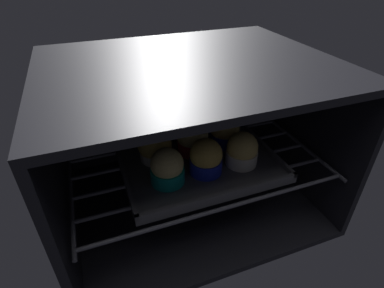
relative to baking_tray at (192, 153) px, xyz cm
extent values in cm
cube|color=black|center=(0.00, 1.30, -15.43)|extent=(59.00, 47.00, 1.50)
cube|color=black|center=(0.00, 1.30, 20.07)|extent=(59.00, 47.00, 1.50)
cube|color=black|center=(0.00, 24.05, 2.32)|extent=(59.00, 1.50, 34.00)
cube|color=black|center=(-28.75, 1.30, 2.32)|extent=(1.50, 47.00, 34.00)
cube|color=black|center=(28.75, 1.30, 2.32)|extent=(1.50, 47.00, 34.00)
cylinder|color=#51515B|center=(0.00, -17.70, -1.08)|extent=(54.00, 0.80, 0.80)
cylinder|color=#51515B|center=(0.00, -11.37, -1.08)|extent=(54.00, 0.80, 0.80)
cylinder|color=#51515B|center=(0.00, -5.03, -1.08)|extent=(54.00, 0.80, 0.80)
cylinder|color=#51515B|center=(0.00, 1.30, -1.08)|extent=(54.00, 0.80, 0.80)
cylinder|color=#51515B|center=(0.00, 7.63, -1.08)|extent=(54.00, 0.80, 0.80)
cylinder|color=#51515B|center=(0.00, 13.97, -1.08)|extent=(54.00, 0.80, 0.80)
cylinder|color=#51515B|center=(0.00, 20.30, -1.08)|extent=(54.00, 0.80, 0.80)
cylinder|color=#51515B|center=(-27.00, 1.30, -1.08)|extent=(0.80, 42.00, 0.80)
cylinder|color=#51515B|center=(27.00, 1.30, -1.08)|extent=(0.80, 42.00, 0.80)
cube|color=#4C4C51|center=(0.00, 0.00, -0.08)|extent=(33.26, 33.26, 1.20)
cube|color=#4C4C51|center=(0.00, -16.23, 1.02)|extent=(33.26, 0.80, 1.00)
cube|color=#4C4C51|center=(0.00, 16.23, 1.02)|extent=(33.26, 0.80, 1.00)
cube|color=#4C4C51|center=(-16.23, 0.00, 1.02)|extent=(0.80, 33.26, 1.00)
cube|color=#4C4C51|center=(16.23, 0.00, 1.02)|extent=(0.80, 33.26, 1.00)
cylinder|color=#0C8C84|center=(-8.30, -8.33, 2.07)|extent=(6.78, 6.78, 3.10)
sphere|color=#E0CC7A|center=(-8.30, -8.33, 4.84)|extent=(6.52, 6.52, 6.52)
cylinder|color=#1928B7|center=(-0.30, -8.05, 2.07)|extent=(6.78, 6.78, 3.10)
sphere|color=gold|center=(-0.30, -8.05, 4.86)|extent=(6.70, 6.70, 6.70)
cylinder|color=silver|center=(8.28, -8.09, 2.07)|extent=(6.78, 6.78, 3.10)
sphere|color=#DBBC60|center=(8.28, -8.09, 4.72)|extent=(6.60, 6.60, 6.60)
cylinder|color=silver|center=(-8.56, 0.12, 2.07)|extent=(6.78, 6.78, 3.10)
sphere|color=gold|center=(-8.56, 0.12, 4.19)|extent=(7.44, 7.44, 7.44)
sphere|color=#1E6023|center=(-8.42, -0.17, 6.89)|extent=(2.46, 2.46, 2.46)
cylinder|color=red|center=(0.15, -0.23, 2.07)|extent=(6.78, 6.78, 3.10)
sphere|color=#E0CC7A|center=(0.15, -0.23, 4.88)|extent=(7.11, 7.11, 7.11)
cylinder|color=#1928B7|center=(8.20, 0.24, 2.07)|extent=(6.78, 6.78, 3.10)
sphere|color=#DBBC60|center=(8.20, 0.24, 4.84)|extent=(6.99, 6.99, 6.99)
cylinder|color=silver|center=(-8.22, 8.53, 2.07)|extent=(6.78, 6.78, 3.10)
sphere|color=#DBBC60|center=(-8.22, 8.53, 4.68)|extent=(7.36, 7.36, 7.36)
cylinder|color=#7A238C|center=(-0.09, 8.37, 2.07)|extent=(6.78, 6.78, 3.10)
sphere|color=#DBBC60|center=(-0.09, 8.37, 4.44)|extent=(6.61, 6.61, 6.61)
cylinder|color=#1928B7|center=(8.09, 8.50, 2.07)|extent=(6.78, 6.78, 3.10)
sphere|color=gold|center=(8.09, 8.50, 4.31)|extent=(7.21, 7.21, 7.21)
sphere|color=#28702D|center=(7.71, 9.82, 6.51)|extent=(2.24, 2.24, 2.24)
camera|label=1|loc=(-20.09, -53.34, 40.07)|focal=28.15mm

